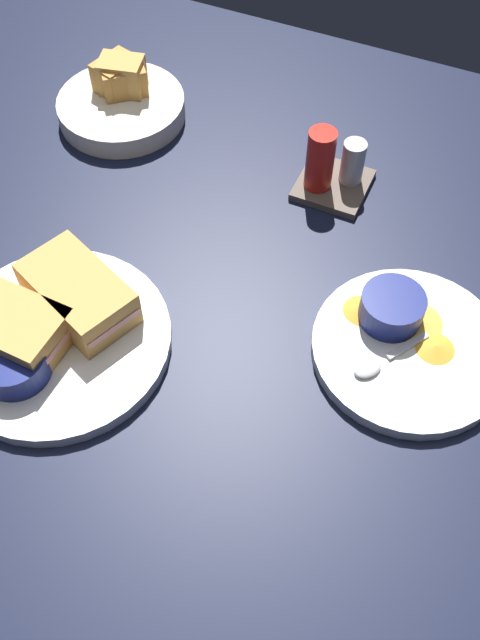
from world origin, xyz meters
TOP-DOWN VIEW (x-y plane):
  - ground_plane at (0.00, 0.00)cm, footprint 110.00×110.00cm
  - plate_sandwich_main at (-8.50, -12.88)cm, footprint 25.30×25.30cm
  - sandwich_half_near at (-8.12, -8.09)cm, footprint 14.93×12.00cm
  - sandwich_half_far at (-12.84, -14.95)cm, footprint 13.55×8.15cm
  - ramekin_dark_sauce at (-9.83, -18.41)cm, footprint 7.46×7.46cm
  - spoon_by_dark_ramekin at (-6.92, -13.41)cm, footprint 6.25×9.27cm
  - plate_chips_companion at (27.51, 2.00)cm, footprint 21.52×21.52cm
  - ramekin_light_gravy at (24.28, 4.69)cm, footprint 7.17×7.17cm
  - spoon_by_gravy_ramekin at (24.92, -1.89)cm, footprint 6.71×9.03cm
  - plantain_chip_scatter at (26.39, 4.30)cm, footprint 14.24×9.46cm
  - bread_basket_rear at (-21.48, 24.82)cm, footprint 17.95×17.95cm
  - condiment_caddy at (10.67, 22.77)cm, footprint 9.00×9.00cm

SIDE VIEW (x-z plane):
  - ground_plane at x=0.00cm, z-range -3.00..0.00cm
  - plate_sandwich_main at x=-8.50cm, z-range 0.00..1.60cm
  - plate_chips_companion at x=27.51cm, z-range 0.00..1.60cm
  - plantain_chip_scatter at x=26.39cm, z-range 1.60..2.20cm
  - spoon_by_dark_ramekin at x=-6.92cm, z-range 1.56..2.36cm
  - spoon_by_gravy_ramekin at x=24.92cm, z-range 1.56..2.36cm
  - bread_basket_rear at x=-21.48cm, z-range -1.43..6.38cm
  - ramekin_dark_sauce at x=-9.83cm, z-range 1.74..5.03cm
  - condiment_caddy at x=10.67cm, z-range -1.34..8.16cm
  - ramekin_light_gravy at x=24.28cm, z-range 1.74..5.24cm
  - sandwich_half_near at x=-8.12cm, z-range 1.60..6.40cm
  - sandwich_half_far at x=-12.84cm, z-range 1.60..6.40cm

